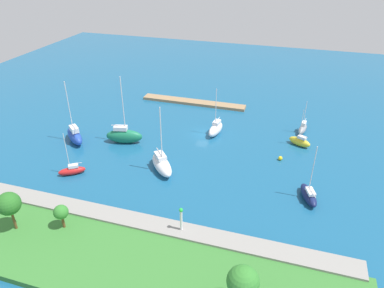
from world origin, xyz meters
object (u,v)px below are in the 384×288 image
pier_dock (193,102)px  park_tree_mideast (61,212)px  sailboat_gray_far_south (303,129)px  mooring_buoy_yellow (280,158)px  park_tree_midwest (243,282)px  park_tree_east (9,204)px  sailboat_yellow_inner_mooring (300,141)px  sailboat_navy_near_pier (309,195)px  sailboat_white_center_basin (162,164)px  harbor_beacon (181,218)px  sailboat_white_off_beacon (216,129)px  sailboat_red_mid_basin (72,170)px  sailboat_blue_east_end (75,135)px  sailboat_green_far_north (124,136)px

pier_dock → park_tree_mideast: (3.83, 49.64, 3.17)m
sailboat_gray_far_south → mooring_buoy_yellow: sailboat_gray_far_south is taller
park_tree_midwest → park_tree_east: 32.36m
sailboat_gray_far_south → mooring_buoy_yellow: (3.54, 12.82, -0.57)m
pier_dock → park_tree_east: 53.06m
sailboat_yellow_inner_mooring → sailboat_navy_near_pier: (-2.10, 17.51, -0.02)m
park_tree_mideast → park_tree_midwest: bearing=168.9°
sailboat_gray_far_south → park_tree_midwest: bearing=5.9°
sailboat_white_center_basin → harbor_beacon: bearing=-9.2°
sailboat_white_off_beacon → sailboat_red_mid_basin: sailboat_white_off_beacon is taller
sailboat_blue_east_end → sailboat_navy_near_pier: 46.50m
harbor_beacon → mooring_buoy_yellow: size_ratio=4.68×
sailboat_gray_far_south → sailboat_yellow_inner_mooring: bearing=8.6°
sailboat_red_mid_basin → sailboat_green_far_north: bearing=-140.4°
sailboat_navy_near_pier → sailboat_green_far_north: size_ratio=0.68×
pier_dock → sailboat_white_center_basin: bearing=96.6°
sailboat_white_off_beacon → sailboat_navy_near_pier: size_ratio=1.09×
sailboat_navy_near_pier → sailboat_gray_far_south: bearing=-15.1°
sailboat_blue_east_end → sailboat_green_far_north: sailboat_green_far_north is taller
pier_dock → sailboat_white_off_beacon: bearing=122.9°
harbor_beacon → sailboat_navy_near_pier: size_ratio=0.39×
sailboat_yellow_inner_mooring → sailboat_white_center_basin: 28.58m
sailboat_red_mid_basin → sailboat_white_center_basin: bearing=166.6°
harbor_beacon → park_tree_midwest: park_tree_midwest is taller
sailboat_red_mid_basin → sailboat_yellow_inner_mooring: bearing=175.6°
park_tree_midwest → sailboat_white_center_basin: bearing=-51.9°
sailboat_blue_east_end → mooring_buoy_yellow: (-40.91, -5.33, -1.14)m
sailboat_gray_far_south → park_tree_mideast: bearing=-24.9°
park_tree_midwest → sailboat_navy_near_pier: size_ratio=0.61×
park_tree_mideast → sailboat_yellow_inner_mooring: sailboat_yellow_inner_mooring is taller
sailboat_red_mid_basin → sailboat_white_center_basin: (-14.70, -5.84, 0.53)m
pier_dock → sailboat_green_far_north: (7.52, 23.69, 1.27)m
pier_dock → sailboat_yellow_inner_mooring: sailboat_yellow_inner_mooring is taller
park_tree_east → mooring_buoy_yellow: 45.84m
sailboat_yellow_inner_mooring → harbor_beacon: bearing=90.9°
sailboat_white_off_beacon → sailboat_white_center_basin: bearing=-11.3°
harbor_beacon → sailboat_gray_far_south: size_ratio=0.51×
pier_dock → sailboat_navy_near_pier: bearing=132.2°
park_tree_midwest → sailboat_yellow_inner_mooring: sailboat_yellow_inner_mooring is taller
park_tree_east → sailboat_gray_far_south: sailboat_gray_far_south is taller
sailboat_green_far_north → sailboat_white_off_beacon: bearing=15.4°
harbor_beacon → park_tree_midwest: bearing=137.4°
harbor_beacon → sailboat_gray_far_south: 40.21m
harbor_beacon → mooring_buoy_yellow: (-11.41, -24.43, -2.96)m
harbor_beacon → sailboat_navy_near_pier: (-16.68, -13.72, -2.44)m
sailboat_navy_near_pier → sailboat_red_mid_basin: bearing=77.7°
mooring_buoy_yellow → park_tree_east: bearing=42.4°
park_tree_east → sailboat_red_mid_basin: bearing=-86.0°
sailboat_blue_east_end → sailboat_red_mid_basin: sailboat_blue_east_end is taller
sailboat_gray_far_south → sailboat_white_center_basin: sailboat_white_center_basin is taller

